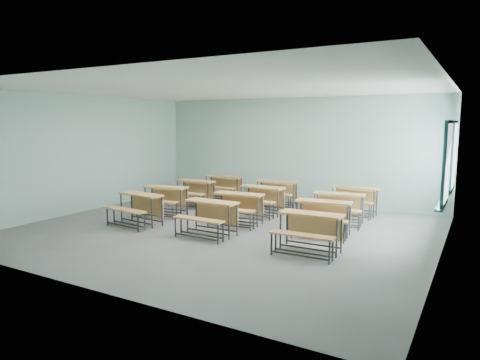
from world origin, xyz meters
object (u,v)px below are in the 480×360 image
at_px(desk_unit_r2c0, 193,189).
at_px(desk_unit_r3c2, 353,196).
at_px(desk_unit_r2c2, 338,204).
at_px(desk_unit_r1c1, 237,204).
at_px(desk_unit_r3c0, 222,184).
at_px(desk_unit_r3c1, 276,190).
at_px(desk_unit_r0c2, 309,227).
at_px(desk_unit_r0c1, 209,213).
at_px(desk_unit_r2c1, 261,196).
at_px(desk_unit_r1c2, 322,213).
at_px(desk_unit_r0c0, 138,204).
at_px(desk_unit_r1c0, 164,196).

relative_size(desk_unit_r2c0, desk_unit_r3c2, 0.98).
distance_m(desk_unit_r2c2, desk_unit_r3c2, 1.22).
height_order(desk_unit_r1c1, desk_unit_r3c2, same).
height_order(desk_unit_r3c0, desk_unit_r3c1, same).
xyz_separation_m(desk_unit_r2c2, desk_unit_r3c2, (0.05, 1.22, 0.00)).
bearing_deg(desk_unit_r2c2, desk_unit_r0c2, -92.25).
bearing_deg(desk_unit_r3c1, desk_unit_r1c1, -92.77).
height_order(desk_unit_r1c1, desk_unit_r3c0, same).
bearing_deg(desk_unit_r0c2, desk_unit_r0c1, 176.16).
relative_size(desk_unit_r2c1, desk_unit_r3c0, 1.00).
height_order(desk_unit_r0c2, desk_unit_r2c0, same).
height_order(desk_unit_r1c2, desk_unit_r2c1, same).
xyz_separation_m(desk_unit_r0c2, desk_unit_r2c0, (-4.61, 2.69, 0.00)).
relative_size(desk_unit_r0c0, desk_unit_r1c0, 1.00).
bearing_deg(desk_unit_r3c2, desk_unit_r2c2, -90.25).
distance_m(desk_unit_r0c2, desk_unit_r2c0, 5.34).
height_order(desk_unit_r2c0, desk_unit_r3c0, same).
distance_m(desk_unit_r1c1, desk_unit_r2c1, 1.29).
distance_m(desk_unit_r1c2, desk_unit_r3c2, 2.40).
relative_size(desk_unit_r1c0, desk_unit_r1c2, 1.00).
height_order(desk_unit_r0c2, desk_unit_r3c2, same).
bearing_deg(desk_unit_r3c2, desk_unit_r0c2, -85.75).
bearing_deg(desk_unit_r2c1, desk_unit_r3c0, 150.27).
bearing_deg(desk_unit_r0c2, desk_unit_r3c1, 121.88).
relative_size(desk_unit_r3c0, desk_unit_r3c1, 0.99).
bearing_deg(desk_unit_r1c0, desk_unit_r0c1, -34.91).
bearing_deg(desk_unit_r1c0, desk_unit_r2c1, 23.02).
distance_m(desk_unit_r1c2, desk_unit_r3c1, 3.31).
distance_m(desk_unit_r0c0, desk_unit_r3c0, 3.92).
bearing_deg(desk_unit_r3c2, desk_unit_r2c1, -150.38).
bearing_deg(desk_unit_r3c0, desk_unit_r2c2, -23.70).
bearing_deg(desk_unit_r1c2, desk_unit_r3c1, 126.07).
bearing_deg(desk_unit_r0c0, desk_unit_r1c1, 37.62).
bearing_deg(desk_unit_r1c1, desk_unit_r1c2, -4.21).
height_order(desk_unit_r0c1, desk_unit_r3c1, same).
bearing_deg(desk_unit_r1c2, desk_unit_r2c1, 143.00).
relative_size(desk_unit_r0c2, desk_unit_r1c2, 0.94).
bearing_deg(desk_unit_r2c1, desk_unit_r3c1, 99.35).
distance_m(desk_unit_r1c0, desk_unit_r1c2, 4.38).
bearing_deg(desk_unit_r1c2, desk_unit_r3c2, 82.38).
relative_size(desk_unit_r3c0, desk_unit_r3c2, 1.02).
xyz_separation_m(desk_unit_r1c1, desk_unit_r3c2, (2.17, 2.43, 0.00)).
distance_m(desk_unit_r0c2, desk_unit_r1c2, 1.35).
distance_m(desk_unit_r0c0, desk_unit_r0c2, 4.36).
bearing_deg(desk_unit_r1c2, desk_unit_r0c1, -157.05).
xyz_separation_m(desk_unit_r2c0, desk_unit_r3c0, (0.19, 1.31, 0.00)).
xyz_separation_m(desk_unit_r0c1, desk_unit_r2c2, (2.14, 2.40, 0.00)).
xyz_separation_m(desk_unit_r1c0, desk_unit_r1c2, (4.38, 0.05, 0.00)).
height_order(desk_unit_r1c0, desk_unit_r3c2, same).
distance_m(desk_unit_r2c1, desk_unit_r3c0, 2.52).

